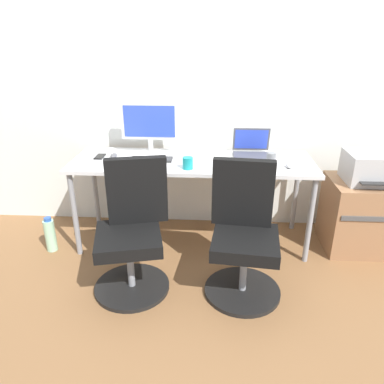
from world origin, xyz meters
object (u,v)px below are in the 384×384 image
at_px(side_cabinet, 360,215).
at_px(coffee_mug, 188,163).
at_px(water_bottle_on_floor, 50,235).
at_px(open_laptop, 252,149).
at_px(desktop_monitor, 150,124).
at_px(office_chair_left, 132,233).
at_px(office_chair_right, 244,237).
at_px(printer, 370,168).

height_order(side_cabinet, coffee_mug, coffee_mug).
xyz_separation_m(water_bottle_on_floor, coffee_mug, (1.17, 0.02, 0.66)).
bearing_deg(open_laptop, water_bottle_on_floor, -167.04).
bearing_deg(desktop_monitor, office_chair_left, -90.81).
xyz_separation_m(office_chair_right, desktop_monitor, (-0.76, 0.83, 0.58)).
distance_m(office_chair_right, desktop_monitor, 1.27).
xyz_separation_m(printer, coffee_mug, (-1.45, -0.20, 0.08)).
bearing_deg(side_cabinet, open_laptop, 170.14).
relative_size(side_cabinet, printer, 1.51).
distance_m(office_chair_right, coffee_mug, 0.71).
distance_m(office_chair_left, open_laptop, 1.25).
bearing_deg(office_chair_left, coffee_mug, 50.26).
height_order(side_cabinet, desktop_monitor, desktop_monitor).
height_order(side_cabinet, printer, printer).
bearing_deg(side_cabinet, desktop_monitor, 173.87).
height_order(office_chair_left, desktop_monitor, desktop_monitor).
height_order(office_chair_right, water_bottle_on_floor, office_chair_right).
bearing_deg(office_chair_left, side_cabinet, 19.42).
bearing_deg(open_laptop, coffee_mug, -144.65).
xyz_separation_m(office_chair_right, water_bottle_on_floor, (-1.58, 0.41, -0.28)).
bearing_deg(water_bottle_on_floor, office_chair_left, -27.11).
height_order(office_chair_right, printer, office_chair_right).
distance_m(office_chair_left, side_cabinet, 1.93).
xyz_separation_m(printer, water_bottle_on_floor, (-2.62, -0.22, -0.58)).
relative_size(office_chair_right, water_bottle_on_floor, 3.03).
distance_m(side_cabinet, printer, 0.42).
height_order(office_chair_right, side_cabinet, office_chair_right).
relative_size(printer, coffee_mug, 4.35).
bearing_deg(water_bottle_on_floor, printer, 4.90).
bearing_deg(open_laptop, office_chair_right, -97.27).
bearing_deg(water_bottle_on_floor, desktop_monitor, 27.09).
distance_m(printer, desktop_monitor, 1.83).
bearing_deg(office_chair_right, office_chair_left, -179.91).
bearing_deg(open_laptop, desktop_monitor, 177.95).
bearing_deg(coffee_mug, side_cabinet, 8.02).
bearing_deg(coffee_mug, office_chair_left, -129.74).
distance_m(side_cabinet, water_bottle_on_floor, 2.63).
distance_m(side_cabinet, open_laptop, 1.08).
distance_m(office_chair_left, office_chair_right, 0.78).
distance_m(office_chair_right, side_cabinet, 1.22).
relative_size(office_chair_left, office_chair_right, 1.00).
height_order(office_chair_left, open_laptop, open_laptop).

